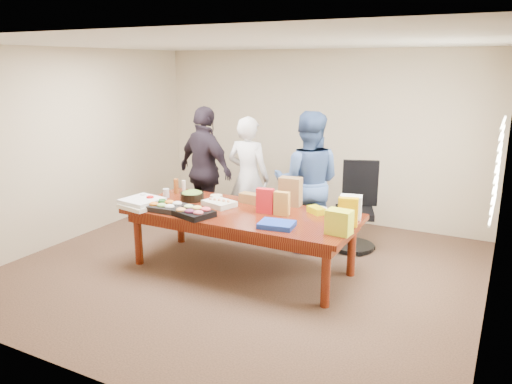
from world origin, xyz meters
The scene contains 39 objects.
floor centered at (0.00, 0.00, -0.01)m, with size 5.50×5.00×0.02m, color #47301E.
ceiling centered at (0.00, 0.00, 2.71)m, with size 5.50×5.00×0.02m, color white.
wall_back centered at (0.00, 2.50, 1.35)m, with size 5.50×0.04×2.70m, color beige.
wall_front centered at (0.00, -2.50, 1.35)m, with size 5.50×0.04×2.70m, color beige.
wall_left centered at (-2.75, 0.00, 1.35)m, with size 0.04×5.00×2.70m, color beige.
wall_right centered at (2.75, 0.00, 1.35)m, with size 0.04×5.00×2.70m, color beige.
window_panel centered at (2.72, 0.60, 1.50)m, with size 0.03×1.40×1.10m, color white.
window_blinds centered at (2.68, 0.60, 1.50)m, with size 0.04×1.36×1.00m, color beige.
conference_table centered at (0.00, 0.00, 0.38)m, with size 2.80×1.20×0.75m, color #4C1C0F.
office_chair centered at (1.01, 1.31, 0.58)m, with size 0.59×0.59×1.15m, color black.
person_center centered at (-0.51, 1.12, 0.88)m, with size 0.64×0.42×1.77m, color white.
person_right centered at (0.45, 1.00, 0.95)m, with size 0.92×0.72×1.89m, color #344E7F.
person_left centered at (-1.16, 0.99, 0.95)m, with size 1.11×0.46×1.89m, color black.
veggie_tray centered at (-0.85, -0.37, 0.78)m, with size 0.43×0.34×0.07m, color black.
fruit_tray centered at (-0.41, -0.42, 0.78)m, with size 0.44×0.34×0.07m, color black.
sheet_cake centered at (-0.36, 0.08, 0.78)m, with size 0.38×0.28×0.07m, color beige.
salad_bowl centered at (-0.82, 0.15, 0.80)m, with size 0.31×0.31×0.10m, color black.
chip_bag_blue centered at (0.63, -0.34, 0.78)m, with size 0.38×0.28×0.06m, color #193AB0.
chip_bag_red centered at (0.28, 0.08, 0.90)m, with size 0.21×0.08×0.30m, color red.
chip_bag_yellow centered at (1.30, 0.06, 0.91)m, with size 0.21×0.09×0.32m, color #EBAC00.
chip_bag_orange centered at (0.49, 0.09, 0.89)m, with size 0.18×0.08×0.28m, color gold.
mayo_jar centered at (0.15, 0.38, 0.83)m, with size 0.10×0.10×0.15m, color silver.
mustard_bottle centered at (0.05, 0.47, 0.83)m, with size 0.05×0.05×0.15m, color yellow.
dressing_bottle centered at (-1.22, 0.34, 0.85)m, with size 0.06×0.06×0.20m, color brown.
ranch_bottle centered at (-1.17, 0.45, 0.83)m, with size 0.05×0.05×0.16m, color beige.
banana_bunch centered at (0.83, 0.35, 0.79)m, with size 0.23×0.13×0.08m, color #D1C700.
bread_loaf centered at (-0.06, 0.37, 0.81)m, with size 0.32×0.14×0.13m, color olive.
kraft_bag centered at (0.41, 0.52, 0.93)m, with size 0.27×0.16×0.36m, color olive.
red_cup centered at (-1.14, -0.30, 0.81)m, with size 0.09×0.09×0.12m, color red.
clear_cup_a centered at (-1.30, -0.24, 0.81)m, with size 0.09×0.09×0.12m, color white.
clear_cup_b centered at (-1.21, 0.10, 0.81)m, with size 0.08×0.08×0.12m, color silver.
pizza_box_lower centered at (-1.19, -0.41, 0.77)m, with size 0.43×0.43×0.05m, color white.
pizza_box_upper centered at (-1.21, -0.39, 0.82)m, with size 0.43×0.43×0.05m, color white.
plate_a centered at (1.03, 0.40, 0.76)m, with size 0.24×0.24×0.01m, color white.
plate_b centered at (0.79, 0.52, 0.76)m, with size 0.21×0.21×0.01m, color white.
dip_bowl_a centered at (0.34, 0.46, 0.78)m, with size 0.14×0.14×0.06m, color beige.
dip_bowl_b centered at (-0.55, 0.30, 0.78)m, with size 0.16×0.16×0.06m, color beige.
grocery_bag_white centered at (1.24, 0.36, 0.88)m, with size 0.25×0.18×0.26m, color white.
grocery_bag_yellow centered at (1.30, -0.24, 0.88)m, with size 0.26×0.18×0.26m, color yellow.
Camera 1 is at (2.81, -5.00, 2.49)m, focal length 34.83 mm.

